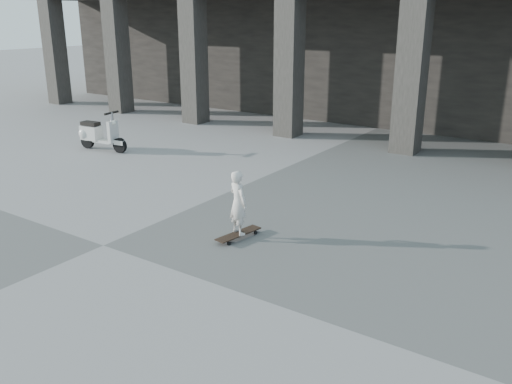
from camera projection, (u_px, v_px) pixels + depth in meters
The scene contains 5 objects.
ground at pixel (103, 246), 8.47m from camera, with size 90.00×90.00×0.00m, color #535350.
colonnade at pixel (416, 26), 18.29m from camera, with size 28.00×8.82×6.00m.
longboard at pixel (238, 234), 8.73m from camera, with size 0.34×0.89×0.09m.
child at pixel (238, 203), 8.56m from camera, with size 0.38×0.25×1.05m, color beige.
scooter at pixel (95, 134), 14.31m from camera, with size 1.51×0.57×1.06m.
Camera 1 is at (6.37, -5.05, 3.46)m, focal length 38.00 mm.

